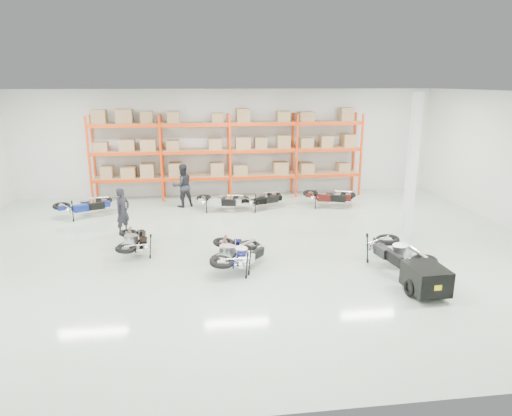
{
  "coord_description": "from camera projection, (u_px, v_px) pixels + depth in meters",
  "views": [
    {
      "loc": [
        -1.35,
        -12.61,
        4.78
      ],
      "look_at": [
        0.36,
        0.54,
        1.1
      ],
      "focal_mm": 32.0,
      "sensor_mm": 36.0,
      "label": 1
    }
  ],
  "objects": [
    {
      "name": "room",
      "position": [
        246.0,
        174.0,
        12.89
      ],
      "size": [
        18.0,
        18.0,
        18.0
      ],
      "color": "#A9BDAC",
      "rests_on": "ground"
    },
    {
      "name": "pallet_rack",
      "position": [
        229.0,
        144.0,
        19.05
      ],
      "size": [
        11.28,
        0.98,
        3.62
      ],
      "color": "#EE3C0C",
      "rests_on": "ground"
    },
    {
      "name": "structural_column",
      "position": [
        412.0,
        167.0,
        14.02
      ],
      "size": [
        0.25,
        0.25,
        4.5
      ],
      "primitive_type": "cube",
      "color": "white",
      "rests_on": "ground"
    },
    {
      "name": "moto_blue_centre",
      "position": [
        231.0,
        249.0,
        11.99
      ],
      "size": [
        1.05,
        1.86,
        1.15
      ],
      "primitive_type": null,
      "rotation": [
        0.0,
        -0.09,
        3.05
      ],
      "color": "#070A47",
      "rests_on": "ground"
    },
    {
      "name": "moto_silver_left",
      "position": [
        242.0,
        251.0,
        11.93
      ],
      "size": [
        1.69,
        1.78,
        1.07
      ],
      "primitive_type": null,
      "rotation": [
        0.0,
        -0.09,
        2.44
      ],
      "color": "silver",
      "rests_on": "ground"
    },
    {
      "name": "moto_black_far_left",
      "position": [
        134.0,
        237.0,
        13.0
      ],
      "size": [
        0.94,
        1.7,
        1.06
      ],
      "primitive_type": null,
      "rotation": [
        0.0,
        -0.09,
        3.22
      ],
      "color": "black",
      "rests_on": "ground"
    },
    {
      "name": "moto_touring_right",
      "position": [
        397.0,
        247.0,
        11.94
      ],
      "size": [
        1.28,
        2.1,
        1.28
      ],
      "primitive_type": null,
      "rotation": [
        0.0,
        -0.09,
        0.16
      ],
      "color": "black",
      "rests_on": "ground"
    },
    {
      "name": "trailer",
      "position": [
        426.0,
        279.0,
        10.46
      ],
      "size": [
        0.89,
        1.69,
        0.71
      ],
      "rotation": [
        0.0,
        0.0,
        0.04
      ],
      "color": "black",
      "rests_on": "ground"
    },
    {
      "name": "moto_back_a",
      "position": [
        84.0,
        202.0,
        16.61
      ],
      "size": [
        2.01,
        1.55,
        1.17
      ],
      "primitive_type": null,
      "rotation": [
        0.0,
        -0.09,
        1.99
      ],
      "color": "navy",
      "rests_on": "ground"
    },
    {
      "name": "moto_back_b",
      "position": [
        221.0,
        197.0,
        17.41
      ],
      "size": [
        1.84,
        1.19,
        1.1
      ],
      "primitive_type": null,
      "rotation": [
        0.0,
        -0.09,
        1.35
      ],
      "color": "silver",
      "rests_on": "ground"
    },
    {
      "name": "moto_back_c",
      "position": [
        261.0,
        196.0,
        17.66
      ],
      "size": [
        1.88,
        1.36,
        1.1
      ],
      "primitive_type": null,
      "rotation": [
        0.0,
        -0.09,
        1.92
      ],
      "color": "black",
      "rests_on": "ground"
    },
    {
      "name": "moto_back_d",
      "position": [
        329.0,
        193.0,
        17.96
      ],
      "size": [
        1.98,
        1.39,
        1.16
      ],
      "primitive_type": null,
      "rotation": [
        0.0,
        -0.09,
        1.26
      ],
      "color": "#3F0E0C",
      "rests_on": "ground"
    },
    {
      "name": "person_left",
      "position": [
        123.0,
        211.0,
        14.62
      ],
      "size": [
        0.62,
        0.67,
        1.53
      ],
      "primitive_type": "imported",
      "rotation": [
        0.0,
        0.0,
        0.97
      ],
      "color": "black",
      "rests_on": "ground"
    },
    {
      "name": "person_back",
      "position": [
        182.0,
        186.0,
        17.87
      ],
      "size": [
        1.01,
        0.91,
        1.7
      ],
      "primitive_type": "imported",
      "rotation": [
        0.0,
        0.0,
        3.54
      ],
      "color": "black",
      "rests_on": "ground"
    }
  ]
}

